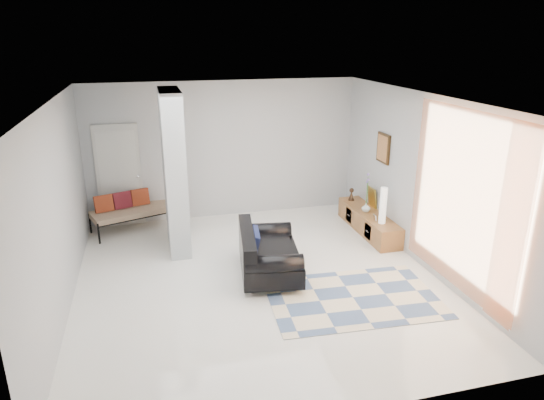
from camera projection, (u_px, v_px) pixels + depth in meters
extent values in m
plane|color=white|center=(258.00, 279.00, 7.62)|extent=(6.00, 6.00, 0.00)
plane|color=white|center=(256.00, 99.00, 6.70)|extent=(6.00, 6.00, 0.00)
plane|color=#B3B5B8|center=(224.00, 150.00, 9.91)|extent=(6.00, 0.00, 6.00)
plane|color=#B3B5B8|center=(331.00, 296.00, 4.42)|extent=(6.00, 0.00, 6.00)
plane|color=#B3B5B8|center=(58.00, 211.00, 6.51)|extent=(0.00, 6.00, 6.00)
plane|color=#B3B5B8|center=(423.00, 182.00, 7.82)|extent=(0.00, 6.00, 6.00)
cube|color=#B9BFC1|center=(174.00, 172.00, 8.36)|extent=(0.35, 1.20, 2.80)
cube|color=beige|center=(119.00, 176.00, 9.49)|extent=(0.85, 0.06, 2.04)
plane|color=#FF7F43|center=(463.00, 202.00, 6.73)|extent=(0.00, 2.55, 2.55)
cube|color=#36220E|center=(383.00, 148.00, 8.97)|extent=(0.04, 0.45, 0.55)
cube|color=brown|center=(368.00, 222.00, 9.40)|extent=(0.45, 1.98, 0.40)
cube|color=#36220E|center=(368.00, 231.00, 8.95)|extent=(0.02, 0.26, 0.28)
cube|color=#36220E|center=(349.00, 215.00, 9.75)|extent=(0.02, 0.26, 0.28)
cube|color=gold|center=(372.00, 197.00, 9.56)|extent=(0.09, 0.32, 0.40)
cube|color=silver|center=(375.00, 218.00, 8.89)|extent=(0.04, 0.10, 0.12)
cylinder|color=silver|center=(250.00, 292.00, 7.15)|extent=(0.05, 0.05, 0.10)
cylinder|color=silver|center=(245.00, 255.00, 8.34)|extent=(0.05, 0.05, 0.10)
cylinder|color=silver|center=(297.00, 289.00, 7.23)|extent=(0.05, 0.05, 0.10)
cylinder|color=silver|center=(286.00, 253.00, 8.42)|extent=(0.05, 0.05, 0.10)
cube|color=black|center=(270.00, 260.00, 7.72)|extent=(1.11, 1.62, 0.30)
cube|color=black|center=(247.00, 242.00, 7.58)|extent=(0.42, 1.52, 0.36)
cylinder|color=black|center=(274.00, 264.00, 7.05)|extent=(0.89, 0.40, 0.28)
cylinder|color=black|center=(266.00, 231.00, 8.24)|extent=(0.89, 0.40, 0.28)
cube|color=black|center=(255.00, 240.00, 7.58)|extent=(0.22, 0.57, 0.31)
cylinder|color=black|center=(99.00, 234.00, 8.84)|extent=(0.04, 0.04, 0.40)
cylinder|color=black|center=(175.00, 217.00, 9.63)|extent=(0.04, 0.04, 0.40)
cylinder|color=black|center=(90.00, 223.00, 9.32)|extent=(0.04, 0.04, 0.40)
cylinder|color=black|center=(164.00, 209.00, 10.11)|extent=(0.04, 0.04, 0.40)
cube|color=#BCAD8A|center=(133.00, 212.00, 9.42)|extent=(1.64, 1.09, 0.12)
cube|color=#97361B|center=(104.00, 204.00, 9.21)|extent=(0.38, 0.27, 0.33)
cube|color=maroon|center=(122.00, 200.00, 9.40)|extent=(0.38, 0.27, 0.33)
cube|color=#97361B|center=(140.00, 197.00, 9.58)|extent=(0.38, 0.27, 0.33)
cube|color=beige|center=(353.00, 298.00, 7.08)|extent=(2.54, 1.77, 0.01)
cylinder|color=white|center=(383.00, 206.00, 8.70)|extent=(0.12, 0.12, 0.67)
imported|color=white|center=(366.00, 207.00, 9.33)|extent=(0.17, 0.17, 0.17)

